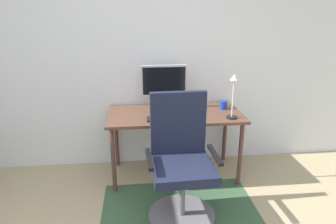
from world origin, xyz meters
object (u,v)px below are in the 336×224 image
(monitor, at_px, (164,82))
(office_chair, at_px, (181,170))
(keyboard, at_px, (168,119))
(computer_mouse, at_px, (196,116))
(coffee_cup, at_px, (223,105))
(desk_lamp, at_px, (234,90))
(cell_phone, at_px, (200,108))
(desk, at_px, (175,119))

(monitor, distance_m, office_chair, 1.08)
(keyboard, xyz_separation_m, computer_mouse, (0.29, 0.03, 0.01))
(coffee_cup, xyz_separation_m, office_chair, (-0.59, -0.80, -0.33))
(desk_lamp, height_order, office_chair, desk_lamp)
(coffee_cup, relative_size, cell_phone, 0.67)
(desk, xyz_separation_m, monitor, (-0.10, 0.20, 0.36))
(monitor, bearing_deg, cell_phone, -8.87)
(cell_phone, bearing_deg, desk, 177.45)
(monitor, relative_size, coffee_cup, 5.36)
(keyboard, height_order, coffee_cup, coffee_cup)
(desk, relative_size, cell_phone, 10.17)
(monitor, relative_size, desk_lamp, 1.11)
(desk, relative_size, office_chair, 1.27)
(cell_phone, relative_size, desk_lamp, 0.31)
(computer_mouse, relative_size, office_chair, 0.09)
(keyboard, distance_m, desk_lamp, 0.71)
(desk, distance_m, monitor, 0.43)
(cell_phone, height_order, office_chair, office_chair)
(monitor, height_order, coffee_cup, monitor)
(coffee_cup, height_order, office_chair, office_chair)
(monitor, relative_size, office_chair, 0.45)
(coffee_cup, bearing_deg, office_chair, -126.16)
(monitor, height_order, desk_lamp, monitor)
(keyboard, height_order, cell_phone, keyboard)
(computer_mouse, relative_size, cell_phone, 0.74)
(desk, relative_size, coffee_cup, 15.10)
(monitor, distance_m, cell_phone, 0.50)
(keyboard, bearing_deg, office_chair, -83.87)
(keyboard, relative_size, office_chair, 0.38)
(desk, bearing_deg, keyboard, -115.79)
(desk_lamp, relative_size, office_chair, 0.40)
(coffee_cup, distance_m, office_chair, 1.05)
(desk, bearing_deg, coffee_cup, 9.50)
(desk, distance_m, cell_phone, 0.35)
(keyboard, bearing_deg, coffee_cup, 23.58)
(keyboard, height_order, computer_mouse, computer_mouse)
(office_chair, bearing_deg, desk_lamp, 37.83)
(desk, height_order, cell_phone, cell_phone)
(monitor, relative_size, keyboard, 1.18)
(computer_mouse, distance_m, desk_lamp, 0.46)
(desk_lamp, distance_m, office_chair, 0.96)
(desk, relative_size, desk_lamp, 3.14)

